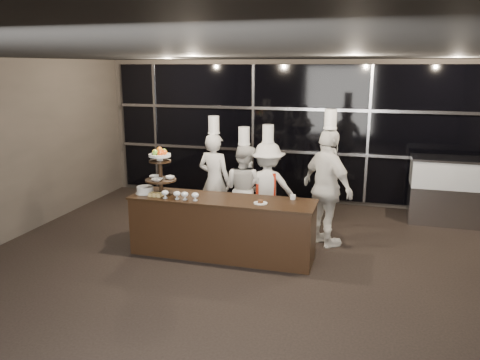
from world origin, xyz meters
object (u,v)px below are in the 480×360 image
(buffet_counter, at_px, (222,227))
(layer_cake, at_px, (145,190))
(chef_c, at_px, (267,188))
(chef_d, at_px, (327,188))
(display_case, at_px, (454,188))
(chef_b, at_px, (244,188))
(display_stand, at_px, (160,168))
(chef_a, at_px, (215,180))

(buffet_counter, relative_size, layer_cake, 9.47)
(chef_c, xyz_separation_m, chef_d, (1.06, -0.32, 0.16))
(display_case, height_order, chef_b, chef_b)
(display_case, distance_m, chef_b, 3.91)
(display_stand, distance_m, layer_cake, 0.45)
(display_stand, bearing_deg, chef_c, 39.91)
(display_stand, distance_m, chef_b, 1.62)
(buffet_counter, xyz_separation_m, chef_d, (1.49, 0.88, 0.51))
(display_case, distance_m, chef_a, 4.41)
(chef_c, bearing_deg, chef_a, -179.09)
(layer_cake, bearing_deg, display_case, 28.75)
(chef_c, bearing_deg, display_stand, -140.09)
(buffet_counter, xyz_separation_m, display_case, (3.64, 2.64, 0.22))
(display_stand, bearing_deg, layer_cake, -168.87)
(chef_a, xyz_separation_m, chef_c, (0.96, 0.02, -0.08))
(buffet_counter, height_order, chef_b, chef_b)
(display_case, bearing_deg, chef_c, -155.89)
(buffet_counter, bearing_deg, chef_c, 70.04)
(chef_c, bearing_deg, display_case, 24.11)
(buffet_counter, xyz_separation_m, display_stand, (-1.00, -0.00, 0.87))
(chef_b, xyz_separation_m, chef_d, (1.45, -0.24, 0.18))
(chef_a, bearing_deg, display_case, 19.19)
(display_stand, relative_size, display_case, 0.48)
(layer_cake, height_order, chef_d, chef_d)
(layer_cake, bearing_deg, buffet_counter, 2.28)
(chef_a, distance_m, chef_b, 0.57)
(buffet_counter, height_order, chef_d, chef_d)
(buffet_counter, height_order, display_case, display_case)
(display_stand, bearing_deg, chef_d, 19.41)
(display_stand, xyz_separation_m, chef_b, (1.04, 1.12, -0.54))
(buffet_counter, xyz_separation_m, chef_c, (0.44, 1.20, 0.35))
(chef_b, bearing_deg, display_stand, -132.85)
(display_case, bearing_deg, chef_a, -160.81)
(buffet_counter, distance_m, chef_a, 1.37)
(chef_c, bearing_deg, chef_b, -168.28)
(display_stand, height_order, chef_b, chef_b)
(chef_b, relative_size, chef_c, 0.98)
(layer_cake, bearing_deg, chef_a, 59.46)
(layer_cake, relative_size, chef_c, 0.16)
(display_case, relative_size, chef_b, 0.84)
(chef_b, bearing_deg, chef_d, -9.40)
(layer_cake, xyz_separation_m, chef_a, (0.73, 1.24, -0.08))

